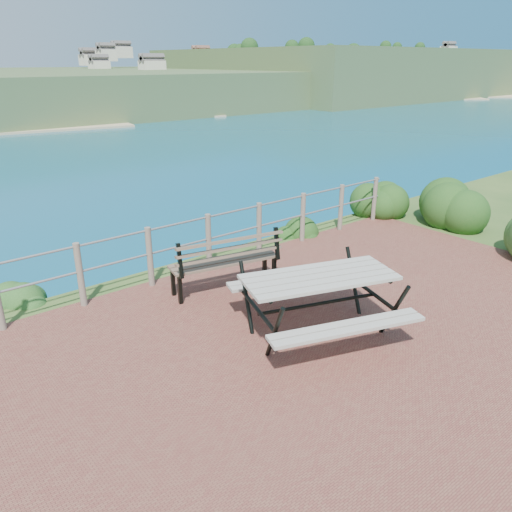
% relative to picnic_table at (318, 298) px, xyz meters
% --- Properties ---
extents(ground, '(10.00, 7.00, 0.12)m').
position_rel_picnic_table_xyz_m(ground, '(0.15, -0.54, -0.54)').
color(ground, brown).
rests_on(ground, ground).
extents(safety_railing, '(9.40, 0.10, 1.00)m').
position_rel_picnic_table_xyz_m(safety_railing, '(0.15, 2.81, 0.03)').
color(safety_railing, '#6B5B4C').
rests_on(safety_railing, ground).
extents(distant_bay, '(290.00, 232.36, 24.00)m').
position_rel_picnic_table_xyz_m(distant_bay, '(173.22, 202.07, -2.06)').
color(distant_bay, '#375128').
rests_on(distant_bay, ground).
extents(picnic_table, '(2.17, 1.66, 0.85)m').
position_rel_picnic_table_xyz_m(picnic_table, '(0.00, 0.00, 0.00)').
color(picnic_table, gray).
rests_on(picnic_table, ground).
extents(park_bench, '(1.82, 0.80, 1.00)m').
position_rel_picnic_table_xyz_m(park_bench, '(-0.15, 1.92, 0.11)').
color(park_bench, brown).
rests_on(park_bench, ground).
extents(shrub_right_front, '(1.24, 1.24, 1.77)m').
position_rel_picnic_table_xyz_m(shrub_right_front, '(5.86, 1.41, -0.54)').
color(shrub_right_front, '#164817').
rests_on(shrub_right_front, ground).
extents(shrub_right_edge, '(0.95, 0.95, 1.36)m').
position_rel_picnic_table_xyz_m(shrub_right_edge, '(5.32, 3.00, -0.54)').
color(shrub_right_edge, '#164817').
rests_on(shrub_right_edge, ground).
extents(shrub_lip_west, '(0.68, 0.68, 0.38)m').
position_rel_picnic_table_xyz_m(shrub_lip_west, '(-2.81, 3.60, -0.54)').
color(shrub_lip_west, '#264F1D').
rests_on(shrub_lip_west, ground).
extents(shrub_lip_east, '(0.78, 0.78, 0.52)m').
position_rel_picnic_table_xyz_m(shrub_lip_east, '(2.61, 3.16, -0.54)').
color(shrub_lip_east, '#164817').
rests_on(shrub_lip_east, ground).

